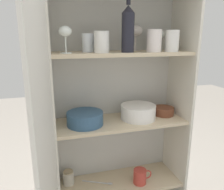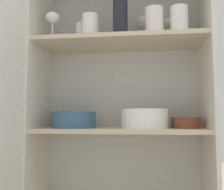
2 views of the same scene
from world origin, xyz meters
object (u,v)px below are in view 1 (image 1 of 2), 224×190
(wine_bottle, at_px, (128,29))
(plate_stack_white, at_px, (138,112))
(storage_jar, at_px, (68,178))
(mixing_bowl_large, at_px, (85,118))
(coffee_mug_primary, at_px, (140,176))
(serving_bowl_small, at_px, (164,111))

(wine_bottle, distance_m, plate_stack_white, 0.52)
(wine_bottle, distance_m, storage_jar, 1.02)
(mixing_bowl_large, relative_size, storage_jar, 2.28)
(mixing_bowl_large, bearing_deg, coffee_mug_primary, -6.94)
(serving_bowl_small, relative_size, coffee_mug_primary, 1.06)
(serving_bowl_small, xyz_separation_m, storage_jar, (-0.65, 0.05, -0.43))
(mixing_bowl_large, height_order, coffee_mug_primary, mixing_bowl_large)
(serving_bowl_small, height_order, storage_jar, serving_bowl_small)
(plate_stack_white, distance_m, serving_bowl_small, 0.19)
(mixing_bowl_large, relative_size, coffee_mug_primary, 1.69)
(plate_stack_white, distance_m, mixing_bowl_large, 0.34)
(wine_bottle, relative_size, serving_bowl_small, 2.10)
(wine_bottle, xyz_separation_m, storage_jar, (-0.35, 0.15, -0.95))
(coffee_mug_primary, distance_m, storage_jar, 0.48)
(wine_bottle, distance_m, mixing_bowl_large, 0.56)
(mixing_bowl_large, bearing_deg, wine_bottle, -15.57)
(plate_stack_white, distance_m, coffee_mug_primary, 0.44)
(coffee_mug_primary, bearing_deg, plate_stack_white, 98.96)
(serving_bowl_small, xyz_separation_m, coffee_mug_primary, (-0.19, -0.07, -0.42))
(plate_stack_white, xyz_separation_m, serving_bowl_small, (0.19, 0.02, -0.02))
(mixing_bowl_large, height_order, serving_bowl_small, mixing_bowl_large)
(storage_jar, bearing_deg, mixing_bowl_large, -36.16)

